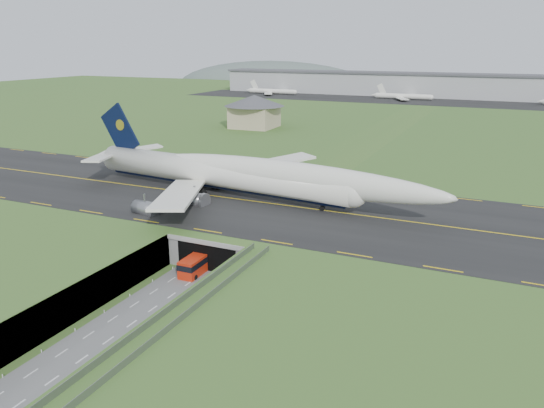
% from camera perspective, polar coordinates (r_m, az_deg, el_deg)
% --- Properties ---
extents(ground, '(900.00, 900.00, 0.00)m').
position_cam_1_polar(ground, '(91.02, -9.66, -9.02)').
color(ground, '#346227').
rests_on(ground, ground).
extents(airfield_deck, '(800.00, 800.00, 6.00)m').
position_cam_1_polar(airfield_deck, '(89.77, -9.75, -7.30)').
color(airfield_deck, gray).
rests_on(airfield_deck, ground).
extents(trench_road, '(12.00, 75.00, 0.20)m').
position_cam_1_polar(trench_road, '(85.59, -12.50, -10.88)').
color(trench_road, slate).
rests_on(trench_road, ground).
extents(taxiway, '(800.00, 44.00, 0.18)m').
position_cam_1_polar(taxiway, '(115.61, -0.68, 0.10)').
color(taxiway, black).
rests_on(taxiway, airfield_deck).
extents(tunnel_portal, '(17.00, 22.30, 6.00)m').
position_cam_1_polar(tunnel_portal, '(102.76, -4.55, -3.74)').
color(tunnel_portal, gray).
rests_on(tunnel_portal, ground).
extents(guideway, '(3.00, 53.00, 7.05)m').
position_cam_1_polar(guideway, '(69.09, -11.14, -12.97)').
color(guideway, '#A8A8A3').
rests_on(guideway, ground).
extents(jumbo_jet, '(93.37, 60.02, 19.95)m').
position_cam_1_polar(jumbo_jet, '(118.56, -3.35, 3.14)').
color(jumbo_jet, white).
rests_on(jumbo_jet, ground).
extents(shuttle_tram, '(3.23, 8.04, 3.24)m').
position_cam_1_polar(shuttle_tram, '(95.81, -8.16, -6.43)').
color(shuttle_tram, red).
rests_on(shuttle_tram, ground).
extents(service_building, '(25.60, 25.60, 13.50)m').
position_cam_1_polar(service_building, '(222.50, -1.91, 10.24)').
color(service_building, tan).
rests_on(service_building, ground).
extents(cargo_terminal, '(320.00, 67.00, 15.60)m').
position_cam_1_polar(cargo_terminal, '(370.51, 17.53, 12.10)').
color(cargo_terminal, '#B2B2B2').
rests_on(cargo_terminal, ground).
extents(distant_hills, '(700.00, 91.00, 60.00)m').
position_cam_1_polar(distant_hills, '(499.35, 26.84, 10.03)').
color(distant_hills, '#52635C').
rests_on(distant_hills, ground).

